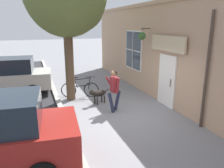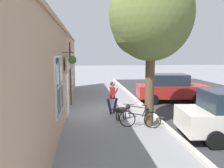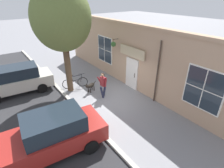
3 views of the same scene
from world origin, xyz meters
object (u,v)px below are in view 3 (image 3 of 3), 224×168
(leaning_bicycle, at_px, (75,82))
(parked_car_nearest_curb, at_px, (17,80))
(street_tree_by_curb, at_px, (64,21))
(parked_car_mid_block, at_px, (52,134))
(dog_on_leash, at_px, (90,86))
(pedestrian_walking, at_px, (103,83))

(leaning_bicycle, bearing_deg, parked_car_nearest_curb, -26.84)
(leaning_bicycle, bearing_deg, street_tree_by_curb, 27.68)
(street_tree_by_curb, height_order, leaning_bicycle, street_tree_by_curb)
(parked_car_mid_block, bearing_deg, street_tree_by_curb, -122.72)
(dog_on_leash, height_order, parked_car_mid_block, parked_car_mid_block)
(leaning_bicycle, height_order, parked_car_mid_block, parked_car_mid_block)
(dog_on_leash, distance_m, leaning_bicycle, 1.28)
(leaning_bicycle, xyz_separation_m, parked_car_mid_block, (3.15, 4.54, 0.50))
(dog_on_leash, xyz_separation_m, street_tree_by_curb, (0.88, -0.98, 3.99))
(parked_car_nearest_curb, xyz_separation_m, parked_car_mid_block, (-0.07, 6.17, 0.00))
(leaning_bicycle, relative_size, parked_car_nearest_curb, 0.38)
(leaning_bicycle, distance_m, parked_car_nearest_curb, 3.65)
(pedestrian_walking, distance_m, parked_car_nearest_curb, 5.59)
(dog_on_leash, xyz_separation_m, leaning_bicycle, (0.53, -1.17, -0.08))
(parked_car_mid_block, bearing_deg, pedestrian_walking, -149.57)
(pedestrian_walking, xyz_separation_m, street_tree_by_curb, (1.22, -1.99, 3.47))
(leaning_bicycle, relative_size, parked_car_mid_block, 0.38)
(dog_on_leash, distance_m, street_tree_by_curb, 4.20)
(parked_car_nearest_curb, height_order, parked_car_mid_block, same)
(dog_on_leash, relative_size, parked_car_mid_block, 0.22)
(street_tree_by_curb, distance_m, parked_car_mid_block, 6.28)
(dog_on_leash, height_order, street_tree_by_curb, street_tree_by_curb)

